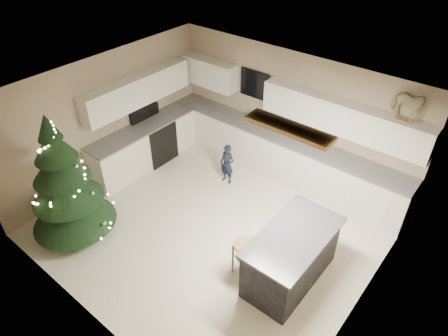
{
  "coord_description": "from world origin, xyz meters",
  "views": [
    {
      "loc": [
        3.5,
        -3.95,
        5.24
      ],
      "look_at": [
        0.0,
        0.35,
        1.15
      ],
      "focal_mm": 32.0,
      "sensor_mm": 36.0,
      "label": 1
    }
  ],
  "objects_px": {
    "christmas_tree": "(66,188)",
    "rocking_horse": "(407,105)",
    "toddler": "(227,164)",
    "bar_stool": "(244,251)",
    "island": "(291,257)"
  },
  "relations": [
    {
      "from": "christmas_tree",
      "to": "rocking_horse",
      "type": "xyz_separation_m",
      "value": [
        4.01,
        3.92,
        1.3
      ]
    },
    {
      "from": "christmas_tree",
      "to": "toddler",
      "type": "relative_size",
      "value": 2.71
    },
    {
      "from": "bar_stool",
      "to": "toddler",
      "type": "xyz_separation_m",
      "value": [
        -1.69,
        1.69,
        -0.05
      ]
    },
    {
      "from": "bar_stool",
      "to": "rocking_horse",
      "type": "height_order",
      "value": "rocking_horse"
    },
    {
      "from": "bar_stool",
      "to": "christmas_tree",
      "type": "xyz_separation_m",
      "value": [
        -2.9,
        -1.15,
        0.5
      ]
    },
    {
      "from": "island",
      "to": "rocking_horse",
      "type": "distance_m",
      "value": 3.05
    },
    {
      "from": "bar_stool",
      "to": "christmas_tree",
      "type": "relative_size",
      "value": 0.27
    },
    {
      "from": "island",
      "to": "christmas_tree",
      "type": "height_order",
      "value": "christmas_tree"
    },
    {
      "from": "bar_stool",
      "to": "toddler",
      "type": "relative_size",
      "value": 0.73
    },
    {
      "from": "island",
      "to": "bar_stool",
      "type": "distance_m",
      "value": 0.74
    },
    {
      "from": "island",
      "to": "toddler",
      "type": "xyz_separation_m",
      "value": [
        -2.33,
        1.33,
        -0.04
      ]
    },
    {
      "from": "island",
      "to": "christmas_tree",
      "type": "distance_m",
      "value": 3.88
    },
    {
      "from": "island",
      "to": "bar_stool",
      "type": "bearing_deg",
      "value": -150.09
    },
    {
      "from": "christmas_tree",
      "to": "bar_stool",
      "type": "bearing_deg",
      "value": 21.58
    },
    {
      "from": "christmas_tree",
      "to": "rocking_horse",
      "type": "height_order",
      "value": "rocking_horse"
    }
  ]
}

